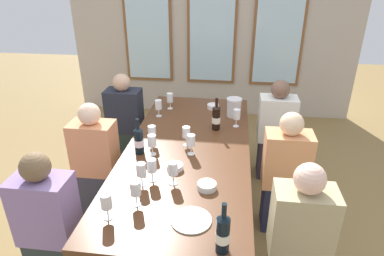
{
  "coord_description": "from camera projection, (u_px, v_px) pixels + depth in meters",
  "views": [
    {
      "loc": [
        0.36,
        -2.47,
        2.13
      ],
      "look_at": [
        0.0,
        0.29,
        0.79
      ],
      "focal_mm": 31.52,
      "sensor_mm": 36.0,
      "label": 1
    }
  ],
  "objects": [
    {
      "name": "ground_plane",
      "position": [
        188.0,
        217.0,
        3.17
      ],
      "size": [
        12.0,
        12.0,
        0.0
      ],
      "primitive_type": "plane",
      "color": "olive"
    },
    {
      "name": "back_wall_with_windows",
      "position": [
        212.0,
        19.0,
        4.85
      ],
      "size": [
        4.24,
        0.1,
        2.9
      ],
      "color": "#BAAB9A",
      "rests_on": "ground"
    },
    {
      "name": "dining_table",
      "position": [
        188.0,
        155.0,
        2.88
      ],
      "size": [
        1.04,
        2.43,
        0.74
      ],
      "color": "#512E19",
      "rests_on": "ground"
    },
    {
      "name": "white_plate_0",
      "position": [
        191.0,
        220.0,
        2.04
      ],
      "size": [
        0.25,
        0.25,
        0.01
      ],
      "primitive_type": "cylinder",
      "color": "white",
      "rests_on": "dining_table"
    },
    {
      "name": "metal_pitcher",
      "position": [
        234.0,
        107.0,
        3.42
      ],
      "size": [
        0.16,
        0.16,
        0.19
      ],
      "color": "silver",
      "rests_on": "dining_table"
    },
    {
      "name": "wine_bottle_0",
      "position": [
        223.0,
        233.0,
        1.77
      ],
      "size": [
        0.08,
        0.08,
        0.31
      ],
      "color": "black",
      "rests_on": "dining_table"
    },
    {
      "name": "wine_bottle_1",
      "position": [
        216.0,
        118.0,
        3.13
      ],
      "size": [
        0.08,
        0.08,
        0.31
      ],
      "color": "black",
      "rests_on": "dining_table"
    },
    {
      "name": "wine_bottle_2",
      "position": [
        139.0,
        140.0,
        2.73
      ],
      "size": [
        0.08,
        0.08,
        0.31
      ],
      "color": "black",
      "rests_on": "dining_table"
    },
    {
      "name": "tasting_bowl_0",
      "position": [
        207.0,
        186.0,
        2.32
      ],
      "size": [
        0.13,
        0.13,
        0.05
      ],
      "primitive_type": "cylinder",
      "color": "white",
      "rests_on": "dining_table"
    },
    {
      "name": "tasting_bowl_1",
      "position": [
        213.0,
        106.0,
        3.64
      ],
      "size": [
        0.12,
        0.12,
        0.05
      ],
      "primitive_type": "cylinder",
      "color": "white",
      "rests_on": "dining_table"
    },
    {
      "name": "tasting_bowl_2",
      "position": [
        175.0,
        167.0,
        2.55
      ],
      "size": [
        0.12,
        0.12,
        0.04
      ],
      "primitive_type": "cylinder",
      "color": "white",
      "rests_on": "dining_table"
    },
    {
      "name": "wine_glass_0",
      "position": [
        136.0,
        189.0,
        2.13
      ],
      "size": [
        0.07,
        0.07,
        0.17
      ],
      "color": "white",
      "rests_on": "dining_table"
    },
    {
      "name": "wine_glass_1",
      "position": [
        158.0,
        105.0,
        3.41
      ],
      "size": [
        0.07,
        0.07,
        0.17
      ],
      "color": "white",
      "rests_on": "dining_table"
    },
    {
      "name": "wine_glass_2",
      "position": [
        152.0,
        132.0,
        2.86
      ],
      "size": [
        0.07,
        0.07,
        0.17
      ],
      "color": "white",
      "rests_on": "dining_table"
    },
    {
      "name": "wine_glass_3",
      "position": [
        152.0,
        166.0,
        2.37
      ],
      "size": [
        0.07,
        0.07,
        0.17
      ],
      "color": "white",
      "rests_on": "dining_table"
    },
    {
      "name": "wine_glass_4",
      "position": [
        106.0,
        202.0,
        2.01
      ],
      "size": [
        0.07,
        0.07,
        0.17
      ],
      "color": "white",
      "rests_on": "dining_table"
    },
    {
      "name": "wine_glass_5",
      "position": [
        152.0,
        141.0,
        2.71
      ],
      "size": [
        0.07,
        0.07,
        0.17
      ],
      "color": "white",
      "rests_on": "dining_table"
    },
    {
      "name": "wine_glass_6",
      "position": [
        191.0,
        141.0,
        2.71
      ],
      "size": [
        0.07,
        0.07,
        0.17
      ],
      "color": "white",
      "rests_on": "dining_table"
    },
    {
      "name": "wine_glass_7",
      "position": [
        141.0,
        171.0,
        2.32
      ],
      "size": [
        0.07,
        0.07,
        0.17
      ],
      "color": "white",
      "rests_on": "dining_table"
    },
    {
      "name": "wine_glass_8",
      "position": [
        186.0,
        133.0,
        2.85
      ],
      "size": [
        0.07,
        0.07,
        0.17
      ],
      "color": "white",
      "rests_on": "dining_table"
    },
    {
      "name": "wine_glass_9",
      "position": [
        237.0,
        115.0,
        3.19
      ],
      "size": [
        0.07,
        0.07,
        0.17
      ],
      "color": "white",
      "rests_on": "dining_table"
    },
    {
      "name": "wine_glass_10",
      "position": [
        173.0,
        169.0,
        2.33
      ],
      "size": [
        0.07,
        0.07,
        0.17
      ],
      "color": "white",
      "rests_on": "dining_table"
    },
    {
      "name": "wine_glass_11",
      "position": [
        170.0,
        98.0,
        3.6
      ],
      "size": [
        0.07,
        0.07,
        0.17
      ],
      "color": "white",
      "rests_on": "dining_table"
    },
    {
      "name": "seated_person_0",
      "position": [
        126.0,
        124.0,
        3.79
      ],
      "size": [
        0.38,
        0.24,
        1.11
      ],
      "color": "#24332C",
      "rests_on": "ground"
    },
    {
      "name": "seated_person_1",
      "position": [
        275.0,
        133.0,
        3.59
      ],
      "size": [
        0.38,
        0.24,
        1.11
      ],
      "color": "#312A37",
      "rests_on": "ground"
    },
    {
      "name": "seated_person_2",
      "position": [
        50.0,
        228.0,
        2.28
      ],
      "size": [
        0.38,
        0.24,
        1.11
      ],
      "color": "#2A3434",
      "rests_on": "ground"
    },
    {
      "name": "seated_person_3",
      "position": [
        298.0,
        242.0,
        2.17
      ],
      "size": [
        0.38,
        0.24,
        1.11
      ],
      "color": "#213937",
      "rests_on": "ground"
    },
    {
      "name": "seated_person_4",
      "position": [
        96.0,
        164.0,
        3.03
      ],
      "size": [
        0.38,
        0.24,
        1.11
      ],
      "color": "#383742",
      "rests_on": "ground"
    },
    {
      "name": "seated_person_5",
      "position": [
        284.0,
        176.0,
        2.85
      ],
      "size": [
        0.38,
        0.24,
        1.11
      ],
      "color": "#22233C",
      "rests_on": "ground"
    }
  ]
}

